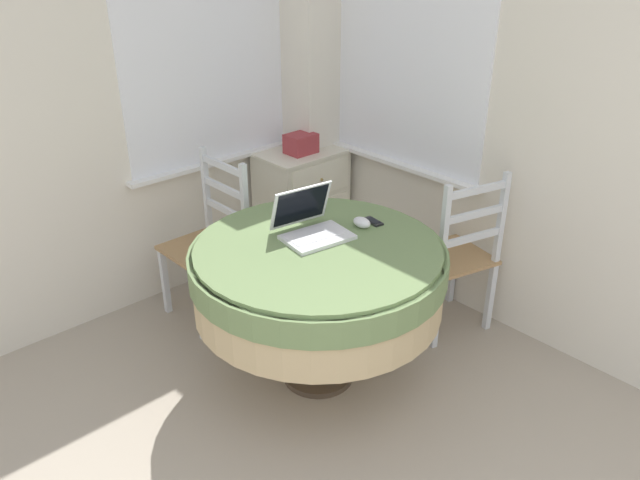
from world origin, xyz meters
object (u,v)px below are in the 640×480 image
(round_dining_table, at_px, (318,273))
(cell_phone, at_px, (373,221))
(corner_cabinet, at_px, (302,205))
(dining_chair_near_back_window, at_px, (210,244))
(storage_box, at_px, (301,144))
(computer_mouse, at_px, (362,222))
(dining_chair_near_right_window, at_px, (454,257))
(laptop, at_px, (311,226))

(round_dining_table, relative_size, cell_phone, 10.31)
(cell_phone, bearing_deg, corner_cabinet, 67.66)
(round_dining_table, distance_m, dining_chair_near_back_window, 0.88)
(round_dining_table, relative_size, storage_box, 6.47)
(computer_mouse, distance_m, storage_box, 1.12)
(round_dining_table, bearing_deg, computer_mouse, 0.94)
(computer_mouse, bearing_deg, dining_chair_near_right_window, -17.33)
(computer_mouse, relative_size, corner_cabinet, 0.13)
(computer_mouse, xyz_separation_m, cell_phone, (0.08, 0.00, -0.02))
(round_dining_table, xyz_separation_m, computer_mouse, (0.29, 0.00, 0.17))
(round_dining_table, distance_m, dining_chair_near_right_window, 0.88)
(cell_phone, relative_size, dining_chair_near_right_window, 0.12)
(dining_chair_near_back_window, distance_m, corner_cabinet, 0.86)
(laptop, relative_size, dining_chair_near_right_window, 0.37)
(dining_chair_near_back_window, bearing_deg, cell_phone, -64.18)
(cell_phone, bearing_deg, dining_chair_near_right_window, -20.12)
(laptop, height_order, cell_phone, laptop)
(laptop, distance_m, storage_box, 1.16)
(round_dining_table, height_order, dining_chair_near_back_window, dining_chair_near_back_window)
(dining_chair_near_right_window, bearing_deg, laptop, 160.94)
(dining_chair_near_right_window, height_order, corner_cabinet, dining_chair_near_right_window)
(laptop, bearing_deg, corner_cabinet, 51.40)
(dining_chair_near_right_window, distance_m, storage_box, 1.24)
(computer_mouse, height_order, corner_cabinet, computer_mouse)
(round_dining_table, xyz_separation_m, laptop, (0.05, 0.11, 0.19))
(dining_chair_near_right_window, height_order, storage_box, dining_chair_near_right_window)
(laptop, bearing_deg, storage_box, 51.49)
(dining_chair_near_right_window, xyz_separation_m, storage_box, (-0.08, 1.18, 0.38))
(dining_chair_near_back_window, bearing_deg, computer_mouse, -68.74)
(dining_chair_near_back_window, bearing_deg, laptop, -82.79)
(laptop, xyz_separation_m, dining_chair_near_right_window, (0.80, -0.28, -0.35))
(round_dining_table, bearing_deg, laptop, 62.81)
(laptop, height_order, corner_cabinet, laptop)
(computer_mouse, height_order, dining_chair_near_back_window, dining_chair_near_back_window)
(laptop, height_order, storage_box, laptop)
(round_dining_table, relative_size, computer_mouse, 12.19)
(round_dining_table, relative_size, dining_chair_near_right_window, 1.27)
(round_dining_table, relative_size, corner_cabinet, 1.56)
(computer_mouse, distance_m, dining_chair_near_right_window, 0.67)
(computer_mouse, bearing_deg, cell_phone, 0.19)
(computer_mouse, height_order, storage_box, storage_box)
(dining_chair_near_back_window, distance_m, dining_chair_near_right_window, 1.37)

